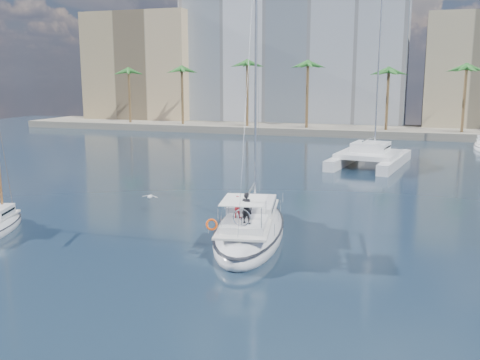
% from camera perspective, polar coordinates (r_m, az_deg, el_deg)
% --- Properties ---
extents(ground, '(160.00, 160.00, 0.00)m').
position_cam_1_polar(ground, '(34.46, -1.23, -5.09)').
color(ground, black).
rests_on(ground, ground).
extents(quay, '(120.00, 14.00, 1.20)m').
position_cam_1_polar(quay, '(93.31, 11.38, 5.24)').
color(quay, gray).
rests_on(quay, ground).
extents(building_modern, '(42.00, 16.00, 28.00)m').
position_cam_1_polar(building_modern, '(106.83, 5.90, 13.29)').
color(building_modern, silver).
rests_on(building_modern, ground).
extents(building_tan_left, '(22.00, 14.00, 22.00)m').
position_cam_1_polar(building_tan_left, '(113.40, -9.87, 11.53)').
color(building_tan_left, tan).
rests_on(building_tan_left, ground).
extents(palm_left, '(3.60, 3.60, 12.30)m').
position_cam_1_polar(palm_left, '(99.06, -9.01, 11.25)').
color(palm_left, brown).
rests_on(palm_left, ground).
extents(palm_centre, '(3.60, 3.60, 12.30)m').
position_cam_1_polar(palm_centre, '(88.91, 11.30, 11.23)').
color(palm_centre, brown).
rests_on(palm_centre, ground).
extents(main_sloop, '(6.16, 13.01, 18.55)m').
position_cam_1_polar(main_sloop, '(32.15, 1.08, -5.25)').
color(main_sloop, silver).
rests_on(main_sloop, ground).
extents(catamaran, '(8.42, 13.97, 19.04)m').
position_cam_1_polar(catamaran, '(60.06, 13.69, 2.65)').
color(catamaran, silver).
rests_on(catamaran, ground).
extents(seagull, '(1.23, 0.53, 0.23)m').
position_cam_1_polar(seagull, '(38.82, -9.56, -1.74)').
color(seagull, silver).
rests_on(seagull, ground).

